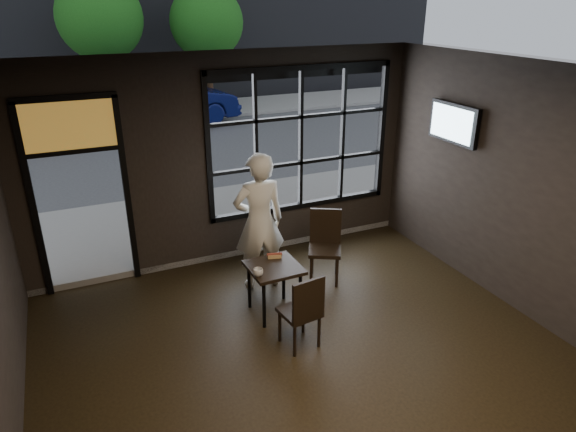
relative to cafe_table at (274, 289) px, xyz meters
name	(u,v)px	position (x,y,z in m)	size (l,w,h in m)	color
floor	(339,400)	(-0.01, -1.76, -0.36)	(6.00, 7.00, 0.02)	black
ceiling	(355,85)	(-0.01, -1.76, 2.86)	(6.00, 7.00, 0.02)	black
wall_right	(575,212)	(2.99, -1.76, 1.25)	(0.04, 7.00, 3.20)	black
window_frame	(301,140)	(1.19, 1.74, 1.45)	(3.06, 0.12, 2.28)	black
stained_transom	(69,125)	(-2.11, 1.74, 2.00)	(1.20, 0.06, 0.70)	orange
street_asphalt	(102,82)	(-0.01, 22.24, -0.37)	(60.00, 41.00, 0.04)	#545456
cafe_table	(274,289)	(0.00, 0.00, 0.00)	(0.65, 0.65, 0.70)	black
chair_near	(299,310)	(0.01, -0.74, 0.13)	(0.42, 0.42, 0.97)	black
chair_window	(325,248)	(1.00, 0.49, 0.18)	(0.46, 0.46, 1.05)	black
man	(259,222)	(0.09, 0.75, 0.64)	(0.73, 0.48, 1.99)	silver
hotdog	(274,256)	(0.09, 0.20, 0.38)	(0.20, 0.08, 0.06)	tan
cup	(258,272)	(-0.28, -0.16, 0.40)	(0.12, 0.12, 0.10)	silver
tv	(454,123)	(2.92, 0.30, 1.85)	(0.11, 0.96, 0.56)	black
navy_car	(167,102)	(0.95, 11.00, 0.48)	(1.56, 4.47, 1.47)	#081043
maroon_car	(23,120)	(-3.13, 10.20, 0.44)	(1.63, 4.06, 1.38)	#51170C
tree_left	(100,18)	(-0.52, 13.07, 2.91)	(2.71, 2.71, 4.63)	#332114
tree_right	(207,23)	(2.99, 13.18, 2.71)	(2.54, 2.54, 4.34)	#332114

